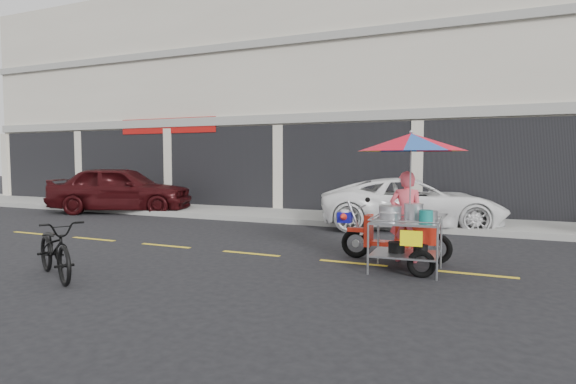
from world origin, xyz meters
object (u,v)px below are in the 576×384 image
at_px(near_bicycle, 55,249).
at_px(white_pickup, 412,203).
at_px(food_vendor_rig, 407,182).
at_px(maroon_sedan, 121,189).

bearing_deg(near_bicycle, white_pickup, -0.43).
bearing_deg(white_pickup, near_bicycle, 134.61).
distance_m(white_pickup, near_bicycle, 8.52).
bearing_deg(food_vendor_rig, white_pickup, 95.82).
xyz_separation_m(maroon_sedan, white_pickup, (9.47, 0.34, -0.13)).
bearing_deg(maroon_sedan, food_vendor_rig, -134.52).
xyz_separation_m(maroon_sedan, food_vendor_rig, (10.18, -4.29, 0.63)).
height_order(maroon_sedan, white_pickup, maroon_sedan).
xyz_separation_m(near_bicycle, food_vendor_rig, (4.67, 2.92, 0.97)).
height_order(white_pickup, near_bicycle, white_pickup).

